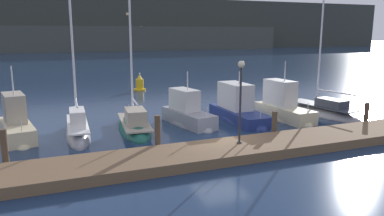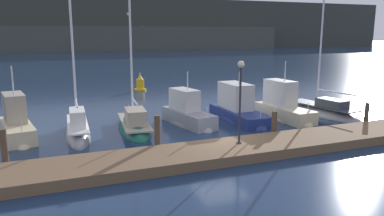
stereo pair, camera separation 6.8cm
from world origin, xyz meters
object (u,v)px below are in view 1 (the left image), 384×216
Objects in this scene: sailboat_berth_2 at (78,133)px; motorboat_berth_5 at (238,114)px; motorboat_berth_4 at (188,118)px; channel_buoy at (140,84)px; motorboat_berth_1 at (17,129)px; sailboat_berth_7 at (322,113)px; sailboat_berth_3 at (135,127)px; motorboat_berth_6 at (283,112)px; dock_lamppost at (241,89)px.

sailboat_berth_2 is 10.01m from motorboat_berth_5.
motorboat_berth_4 is 2.88× the size of channel_buoy.
motorboat_berth_4 is at bearing -3.45° from motorboat_berth_1.
motorboat_berth_4 is (9.63, -0.58, -0.08)m from motorboat_berth_1.
motorboat_berth_4 is 0.83× the size of motorboat_berth_5.
sailboat_berth_2 is 0.96× the size of sailboat_berth_7.
sailboat_berth_2 is at bearing -178.00° from sailboat_berth_3.
sailboat_berth_7 reaches higher than motorboat_berth_6.
sailboat_berth_3 is at bearing 179.17° from motorboat_berth_5.
motorboat_berth_4 is 3.45m from motorboat_berth_5.
motorboat_berth_5 is 15.01m from channel_buoy.
sailboat_berth_3 is 13.00m from sailboat_berth_7.
sailboat_berth_2 is 16.18m from sailboat_berth_7.
motorboat_berth_4 is at bearing 174.30° from sailboat_berth_7.
motorboat_berth_5 is at bearing 61.55° from dock_lamppost.
motorboat_berth_1 is at bearing 146.35° from dock_lamppost.
sailboat_berth_7 is at bearing -4.57° from motorboat_berth_1.
channel_buoy is at bearing 53.78° from motorboat_berth_1.
motorboat_berth_5 is 7.15m from dock_lamppost.
motorboat_berth_1 is at bearing 173.95° from sailboat_berth_3.
sailboat_berth_7 is at bearing 28.51° from dock_lamppost.
dock_lamppost is (-3.16, -5.84, 2.66)m from motorboat_berth_5.
dock_lamppost is at bearing -33.65° from motorboat_berth_1.
motorboat_berth_4 reaches higher than channel_buoy.
motorboat_berth_1 is 3.19m from sailboat_berth_2.
sailboat_berth_3 is 1.40× the size of motorboat_berth_5.
channel_buoy is at bearing 64.10° from sailboat_berth_2.
motorboat_berth_1 is at bearing 176.55° from motorboat_berth_4.
motorboat_berth_5 is (3.45, -0.18, 0.00)m from motorboat_berth_4.
motorboat_berth_1 is 0.54× the size of sailboat_berth_7.
motorboat_berth_6 is 3.00× the size of channel_buoy.
motorboat_berth_6 reaches higher than motorboat_berth_4.
motorboat_berth_1 is 0.60× the size of sailboat_berth_3.
sailboat_berth_7 reaches higher than sailboat_berth_2.
channel_buoy is (7.16, 14.75, 0.45)m from sailboat_berth_2.
sailboat_berth_7 is (3.27, -0.01, -0.33)m from motorboat_berth_6.
motorboat_berth_1 is 16.04m from motorboat_berth_6.
motorboat_berth_1 is 19.30m from sailboat_berth_7.
sailboat_berth_3 is 4.85× the size of channel_buoy.
motorboat_berth_6 is at bearing 39.96° from dock_lamppost.
motorboat_berth_6 reaches higher than channel_buoy.
sailboat_berth_2 is at bearing 177.29° from sailboat_berth_7.
motorboat_berth_6 is (6.34, -0.95, 0.08)m from motorboat_berth_4.
motorboat_berth_5 is at bearing -0.83° from sailboat_berth_3.
sailboat_berth_3 reaches higher than motorboat_berth_4.
sailboat_berth_2 reaches higher than motorboat_berth_1.
sailboat_berth_2 is at bearing 139.58° from dock_lamppost.
sailboat_berth_2 is 2.29× the size of dock_lamppost.
motorboat_berth_5 is (13.08, -0.76, -0.08)m from motorboat_berth_1.
sailboat_berth_2 reaches higher than motorboat_berth_6.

